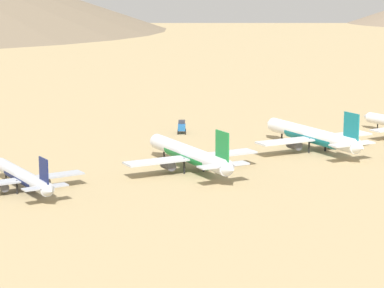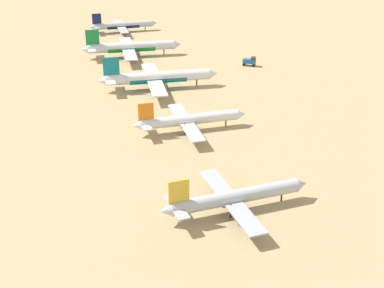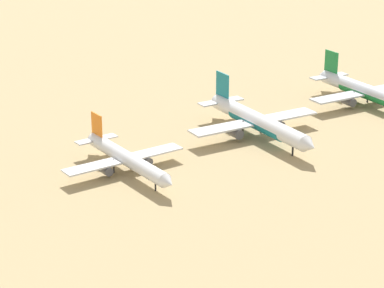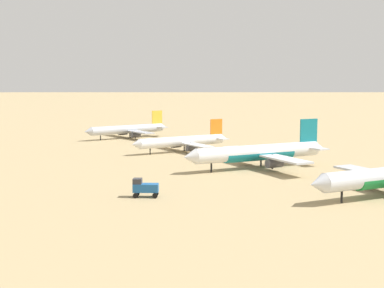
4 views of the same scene
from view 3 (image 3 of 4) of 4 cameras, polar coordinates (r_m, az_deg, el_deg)
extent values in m
plane|color=tan|center=(204.59, 4.72, 0.64)|extent=(1800.00, 1800.00, 0.00)
cylinder|color=silver|center=(179.27, -4.69, -1.04)|extent=(31.41, 6.95, 3.30)
cone|color=silver|center=(165.87, -1.69, -2.81)|extent=(3.14, 3.54, 3.23)
cone|color=silver|center=(193.09, -7.24, 0.47)|extent=(2.76, 3.23, 2.97)
cube|color=orange|center=(189.19, -6.84, 1.30)|extent=(4.77, 0.86, 6.07)
cube|color=silver|center=(190.81, -6.87, 0.34)|extent=(3.98, 10.67, 0.31)
cube|color=silver|center=(180.53, -4.90, -1.08)|extent=(7.78, 29.81, 0.39)
cylinder|color=#4C4C54|center=(182.88, -3.37, -1.16)|extent=(3.85, 2.41, 2.00)
cylinder|color=#4C4C54|center=(178.06, -6.22, -1.86)|extent=(3.85, 2.41, 2.00)
cylinder|color=black|center=(170.62, -2.64, -2.86)|extent=(0.38, 0.38, 3.31)
cylinder|color=black|center=(182.80, -4.41, -1.27)|extent=(0.38, 0.38, 3.31)
cylinder|color=black|center=(180.72, -5.64, -1.57)|extent=(0.38, 0.38, 3.31)
cylinder|color=silver|center=(201.36, 4.76, 1.67)|extent=(38.52, 11.57, 4.06)
cone|color=silver|center=(185.68, 8.46, -0.15)|extent=(4.14, 4.58, 3.98)
cone|color=silver|center=(217.75, 1.63, 3.19)|extent=(3.65, 4.17, 3.65)
cube|color=#14727F|center=(213.26, 2.20, 4.14)|extent=(5.84, 1.53, 7.48)
cube|color=silver|center=(215.04, 2.09, 3.07)|extent=(5.88, 13.25, 0.38)
cube|color=silver|center=(202.82, 4.49, 1.60)|extent=(12.40, 36.67, 0.48)
cylinder|color=#4C4C54|center=(206.21, 6.08, 1.44)|extent=(4.88, 3.29, 2.46)
cylinder|color=#4C4C54|center=(199.22, 3.11, 0.83)|extent=(4.88, 3.29, 2.46)
cylinder|color=black|center=(191.16, 7.24, -0.26)|extent=(0.47, 0.47, 4.08)
cylinder|color=black|center=(205.73, 4.95, 1.35)|extent=(0.47, 0.47, 4.08)
cylinder|color=black|center=(202.73, 3.66, 1.09)|extent=(0.47, 0.47, 4.08)
cylinder|color=#14727F|center=(201.46, 4.76, 1.58)|extent=(21.55, 8.16, 4.07)
cylinder|color=silver|center=(231.21, 12.47, 3.70)|extent=(37.28, 11.21, 3.93)
cone|color=silver|center=(245.63, 9.33, 4.90)|extent=(3.54, 4.04, 3.54)
cube|color=#197A38|center=(241.70, 9.95, 5.74)|extent=(5.65, 1.48, 7.24)
cube|color=#B6BBC5|center=(243.24, 9.80, 4.82)|extent=(5.70, 12.82, 0.37)
cube|color=#B6BBC5|center=(232.49, 12.21, 3.64)|extent=(12.02, 35.50, 0.47)
cylinder|color=#4C4C54|center=(236.43, 13.43, 3.46)|extent=(4.73, 3.19, 2.38)
cylinder|color=#4C4C54|center=(228.29, 11.16, 3.03)|extent=(4.73, 3.19, 2.38)
cylinder|color=black|center=(235.45, 12.49, 3.40)|extent=(0.46, 0.46, 3.95)
cylinder|color=black|center=(231.94, 11.51, 3.22)|extent=(0.46, 0.46, 3.95)
cylinder|color=#197A38|center=(231.29, 12.47, 3.63)|extent=(20.86, 7.91, 3.94)
camera|label=1|loc=(413.46, 5.97, 17.06)|focal=74.95mm
camera|label=2|loc=(200.14, -58.18, 12.43)|focal=52.95mm
camera|label=4|loc=(247.53, 40.98, 4.98)|focal=50.08mm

